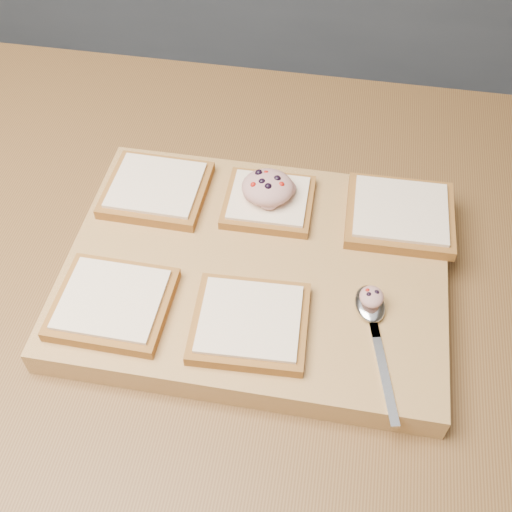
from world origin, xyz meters
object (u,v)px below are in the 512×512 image
(cutting_board, at_px, (256,271))
(bread_far_center, at_px, (269,201))
(tuna_salad_dollop, at_px, (268,187))
(spoon, at_px, (372,313))

(cutting_board, distance_m, bread_far_center, 0.10)
(bread_far_center, xyz_separation_m, tuna_salad_dollop, (-0.00, 0.00, 0.02))
(tuna_salad_dollop, bearing_deg, cutting_board, -88.78)
(bread_far_center, relative_size, tuna_salad_dollop, 1.71)
(bread_far_center, bearing_deg, spoon, -46.76)
(spoon, bearing_deg, bread_far_center, 133.24)
(spoon, bearing_deg, cutting_board, 158.80)
(cutting_board, distance_m, spoon, 0.15)
(bread_far_center, bearing_deg, tuna_salad_dollop, 143.95)
(spoon, bearing_deg, tuna_salad_dollop, 133.36)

